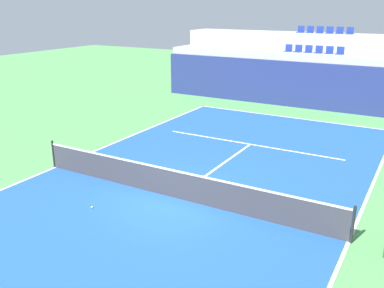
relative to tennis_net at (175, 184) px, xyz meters
name	(u,v)px	position (x,y,z in m)	size (l,w,h in m)	color
ground_plane	(175,198)	(0.00, 0.00, -0.51)	(80.00, 80.00, 0.00)	#4C8C4C
court_surface	(175,198)	(0.00, 0.00, -0.50)	(11.00, 24.00, 0.01)	#1E4C99
baseline_far	(289,117)	(0.00, 11.95, -0.50)	(11.00, 0.10, 0.00)	white
sideline_left	(56,167)	(-5.45, 0.00, -0.50)	(0.10, 24.00, 0.00)	white
sideline_right	(349,242)	(5.45, 0.00, -0.50)	(0.10, 24.00, 0.00)	white
service_line_far	(250,144)	(0.00, 6.40, -0.50)	(8.26, 0.10, 0.00)	white
centre_service_line	(219,167)	(0.00, 3.20, -0.50)	(0.10, 6.40, 0.00)	white
back_wall	(304,85)	(0.00, 14.67, 0.86)	(18.83, 0.30, 2.74)	navy
stands_tier_lower	(311,79)	(0.00, 16.02, 1.07)	(18.83, 2.40, 3.16)	#9E9E99
stands_tier_upper	(321,66)	(0.00, 18.42, 1.59)	(18.83, 2.40, 4.20)	#9E9E99
seating_row_lower	(313,51)	(0.00, 16.11, 2.78)	(3.61, 0.44, 0.44)	navy
seating_row_upper	(324,31)	(0.00, 18.51, 3.81)	(3.61, 0.44, 0.44)	navy
tennis_net	(175,184)	(0.00, 0.00, 0.00)	(11.08, 0.08, 1.07)	black
tennis_ball_0	(92,207)	(-1.82, -1.92, -0.47)	(0.07, 0.07, 0.07)	#CCE033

